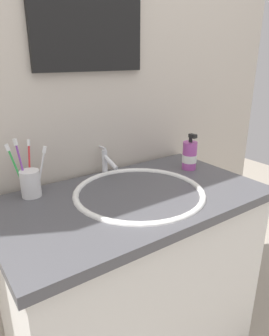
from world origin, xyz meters
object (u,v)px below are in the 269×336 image
Objects in this scene: toothbrush_cup at (31,184)px; toothbrush_green at (16,167)px; toothbrush_red at (29,163)px; wall_mirror at (88,3)px; soap_dispenser at (190,156)px; toothbrush_white at (42,167)px; toothbrush_purple at (21,164)px; faucet at (106,161)px.

toothbrush_green is (-0.04, 0.01, 0.07)m from toothbrush_cup.
wall_mirror reaches higher than toothbrush_red.
toothbrush_white is at bearing 170.15° from soap_dispenser.
toothbrush_cup is at bearing 168.40° from toothbrush_white.
toothbrush_red is at bearing -172.69° from wall_mirror.
wall_mirror is at bearing 15.02° from toothbrush_cup.
toothbrush_purple reaches higher than toothbrush_green.
wall_mirror is at bearing 10.70° from toothbrush_purple.
toothbrush_white is 0.65m from soap_dispenser.
soap_dispenser is at bearing -9.85° from toothbrush_white.
toothbrush_purple is at bearing 132.15° from toothbrush_cup.
toothbrush_purple is 0.71m from soap_dispenser.
toothbrush_cup is 0.69m from wall_mirror.
toothbrush_white is at bearing -171.05° from faucet.
toothbrush_red is (0.02, 0.05, 0.06)m from toothbrush_cup.
toothbrush_purple reaches higher than toothbrush_red.
faucet is 0.38m from toothbrush_green.
toothbrush_purple is at bearing -145.89° from toothbrush_red.
soap_dispenser is (0.64, -0.11, -0.04)m from toothbrush_white.
faucet is 0.73× the size of toothbrush_red.
toothbrush_white is at bearing -160.91° from wall_mirror.
toothbrush_cup is at bearing -47.85° from toothbrush_purple.
toothbrush_cup is 0.55× the size of toothbrush_white.
soap_dispenser is (0.66, -0.16, -0.05)m from toothbrush_red.
toothbrush_red is 0.63m from wall_mirror.
toothbrush_red is (-0.32, 0.01, 0.06)m from faucet.
toothbrush_green is at bearing 164.27° from toothbrush_white.
faucet is at bearing -55.71° from wall_mirror.
toothbrush_cup is 0.07m from toothbrush_white.
toothbrush_red is 1.18× the size of soap_dispenser.
toothbrush_red reaches higher than toothbrush_cup.
toothbrush_white is at bearing -25.54° from toothbrush_purple.
soap_dispenser is (0.34, -0.16, 0.00)m from faucet.
toothbrush_cup is 0.21× the size of wall_mirror.
wall_mirror is (0.35, 0.07, 0.55)m from toothbrush_green.
toothbrush_cup is (-0.34, -0.04, -0.01)m from faucet.
toothbrush_green is 0.73m from soap_dispenser.
toothbrush_green is at bearing -162.97° from toothbrush_purple.
toothbrush_cup is 0.69m from soap_dispenser.
toothbrush_red is at bearing 115.74° from toothbrush_white.
faucet reaches higher than toothbrush_cup.
soap_dispenser is (0.68, -0.12, 0.01)m from toothbrush_cup.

